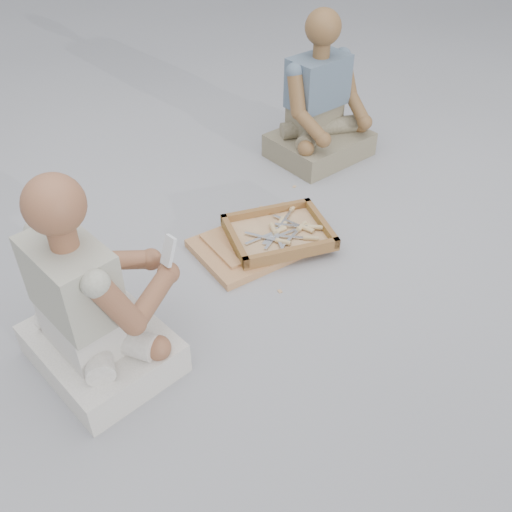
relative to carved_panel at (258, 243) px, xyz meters
name	(u,v)px	position (x,y,z in m)	size (l,w,h in m)	color
ground	(282,323)	(-0.13, -0.48, -0.02)	(60.00, 60.00, 0.00)	#9B9CA1
carved_panel	(258,243)	(0.00, 0.00, 0.00)	(0.56, 0.37, 0.04)	brown
tool_tray	(279,234)	(0.09, -0.02, 0.04)	(0.49, 0.41, 0.06)	brown
chisel_0	(310,227)	(0.24, -0.06, 0.06)	(0.19, 0.14, 0.02)	silver
chisel_1	(303,227)	(0.21, -0.04, 0.05)	(0.12, 0.20, 0.02)	silver
chisel_2	(279,225)	(0.12, 0.03, 0.05)	(0.18, 0.16, 0.02)	silver
chisel_3	(292,209)	(0.23, 0.11, 0.05)	(0.18, 0.16, 0.02)	silver
chisel_4	(279,241)	(0.06, -0.09, 0.05)	(0.16, 0.18, 0.02)	silver
chisel_5	(300,228)	(0.19, -0.04, 0.05)	(0.22, 0.03, 0.02)	silver
chisel_6	(280,229)	(0.11, -0.01, 0.05)	(0.18, 0.15, 0.02)	silver
chisel_7	(275,232)	(0.08, -0.02, 0.05)	(0.22, 0.05, 0.02)	silver
chisel_8	(274,231)	(0.07, -0.02, 0.05)	(0.06, 0.22, 0.02)	silver
chisel_9	(279,225)	(0.12, 0.03, 0.05)	(0.19, 0.15, 0.02)	silver
chisel_10	(306,238)	(0.18, -0.12, 0.05)	(0.19, 0.14, 0.02)	silver
chisel_11	(299,229)	(0.19, -0.05, 0.05)	(0.20, 0.13, 0.02)	silver
wood_chip_0	(282,249)	(0.09, -0.07, -0.02)	(0.02, 0.01, 0.00)	tan
wood_chip_1	(264,261)	(-0.02, -0.11, -0.02)	(0.02, 0.01, 0.00)	tan
wood_chip_2	(280,291)	(-0.05, -0.32, -0.02)	(0.02, 0.01, 0.00)	tan
wood_chip_3	(261,207)	(0.16, 0.28, -0.02)	(0.02, 0.01, 0.00)	tan
wood_chip_4	(297,210)	(0.30, 0.18, -0.02)	(0.02, 0.01, 0.00)	tan
wood_chip_5	(231,254)	(-0.14, 0.00, -0.02)	(0.02, 0.01, 0.00)	tan
wood_chip_6	(280,222)	(0.18, 0.12, -0.02)	(0.02, 0.01, 0.00)	tan
wood_chip_7	(294,187)	(0.40, 0.37, -0.02)	(0.02, 0.01, 0.00)	tan
craftsman	(91,308)	(-0.81, -0.37, 0.25)	(0.60, 0.61, 0.80)	silver
companion	(320,111)	(0.69, 0.63, 0.25)	(0.60, 0.52, 0.80)	gray
mobile_phone	(168,251)	(-0.51, -0.33, 0.37)	(0.06, 0.06, 0.11)	silver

